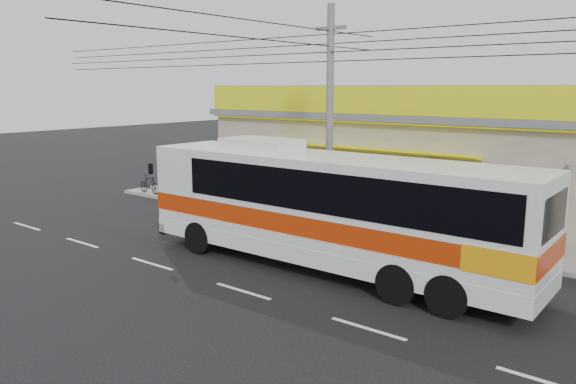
# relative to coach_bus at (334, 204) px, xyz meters

# --- Properties ---
(ground) EXTENTS (120.00, 120.00, 0.00)m
(ground) POSITION_rel_coach_bus_xyz_m (-1.01, -0.51, -2.12)
(ground) COLOR black
(ground) RESTS_ON ground
(sidewalk) EXTENTS (30.00, 3.20, 0.15)m
(sidewalk) POSITION_rel_coach_bus_xyz_m (-1.01, 5.49, -2.04)
(sidewalk) COLOR gray
(sidewalk) RESTS_ON ground
(lane_markings) EXTENTS (50.00, 0.12, 0.01)m
(lane_markings) POSITION_rel_coach_bus_xyz_m (-1.01, -3.01, -2.12)
(lane_markings) COLOR silver
(lane_markings) RESTS_ON ground
(storefront_building) EXTENTS (22.60, 9.20, 5.70)m
(storefront_building) POSITION_rel_coach_bus_xyz_m (-1.01, 11.03, 0.18)
(storefront_building) COLOR gray
(storefront_building) RESTS_ON ground
(coach_bus) EXTENTS (12.85, 2.79, 3.96)m
(coach_bus) POSITION_rel_coach_bus_xyz_m (0.00, 0.00, 0.00)
(coach_bus) COLOR silver
(coach_bus) RESTS_ON ground
(motorbike_red) EXTENTS (2.17, 1.10, 1.09)m
(motorbike_red) POSITION_rel_coach_bus_xyz_m (-9.70, 4.19, -1.42)
(motorbike_red) COLOR maroon
(motorbike_red) RESTS_ON sidewalk
(motorbike_dark) EXTENTS (1.64, 0.54, 0.97)m
(motorbike_dark) POSITION_rel_coach_bus_xyz_m (-14.23, 4.19, -1.48)
(motorbike_dark) COLOR black
(motorbike_dark) RESTS_ON sidewalk
(utility_pole) EXTENTS (34.00, 14.00, 8.59)m
(utility_pole) POSITION_rel_coach_bus_xyz_m (-2.68, 3.69, 4.97)
(utility_pole) COLOR #61615F
(utility_pole) RESTS_ON ground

